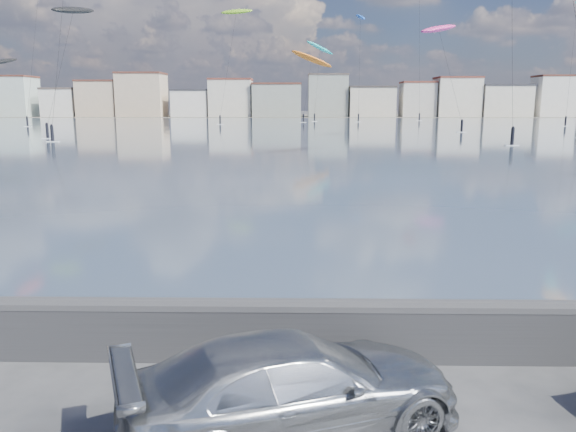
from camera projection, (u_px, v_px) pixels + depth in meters
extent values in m
cube|color=#3F5266|center=(291.00, 129.00, 96.48)|extent=(500.00, 177.00, 0.00)
cube|color=#4C473D|center=(295.00, 116.00, 202.86)|extent=(500.00, 60.00, 0.00)
cube|color=#28282B|center=(227.00, 334.00, 9.33)|extent=(400.00, 0.35, 0.90)
cylinder|color=#28282B|center=(226.00, 308.00, 9.24)|extent=(400.00, 0.36, 0.36)
cube|color=#B7C6BC|center=(10.00, 97.00, 189.60)|extent=(16.00, 12.00, 13.00)
cube|color=#562D23|center=(8.00, 77.00, 188.27)|extent=(16.32, 12.24, 0.60)
cube|color=white|center=(62.00, 103.00, 189.67)|extent=(11.00, 10.00, 9.00)
cube|color=#4C423D|center=(61.00, 89.00, 188.73)|extent=(11.22, 10.20, 0.60)
cube|color=#CCB293|center=(100.00, 99.00, 189.20)|extent=(13.00, 11.00, 11.50)
cube|color=#562D23|center=(98.00, 81.00, 188.01)|extent=(13.26, 11.22, 0.60)
cube|color=#CCB293|center=(142.00, 96.00, 188.69)|extent=(15.00, 12.00, 14.00)
cube|color=#562D23|center=(141.00, 73.00, 187.26)|extent=(15.30, 12.24, 0.60)
cube|color=white|center=(191.00, 104.00, 188.93)|extent=(12.00, 10.00, 8.50)
cube|color=#2D2D33|center=(191.00, 90.00, 188.04)|extent=(12.24, 10.20, 0.60)
cube|color=beige|center=(231.00, 99.00, 188.35)|extent=(14.00, 11.00, 12.00)
cube|color=brown|center=(231.00, 79.00, 187.12)|extent=(14.28, 11.22, 0.60)
cube|color=gray|center=(277.00, 101.00, 188.22)|extent=(16.00, 13.00, 10.50)
cube|color=#562D23|center=(277.00, 84.00, 187.13)|extent=(16.32, 13.26, 0.60)
cube|color=gray|center=(328.00, 96.00, 187.62)|extent=(13.00, 10.00, 13.50)
cube|color=#4C423D|center=(328.00, 75.00, 186.24)|extent=(13.26, 10.20, 0.60)
cube|color=beige|center=(371.00, 103.00, 187.75)|extent=(15.00, 12.00, 9.50)
cube|color=#383330|center=(371.00, 87.00, 186.76)|extent=(15.30, 12.24, 0.60)
cube|color=beige|center=(418.00, 100.00, 187.33)|extent=(11.00, 9.00, 11.00)
cube|color=brown|center=(418.00, 82.00, 186.19)|extent=(11.22, 9.18, 0.60)
cube|color=silver|center=(457.00, 98.00, 186.95)|extent=(14.00, 11.00, 12.50)
cube|color=brown|center=(458.00, 78.00, 185.66)|extent=(14.28, 11.22, 0.60)
cube|color=silver|center=(503.00, 102.00, 186.91)|extent=(16.00, 12.00, 10.00)
cube|color=#2D2D33|center=(504.00, 85.00, 185.88)|extent=(16.32, 12.24, 0.60)
cube|color=white|center=(553.00, 97.00, 186.32)|extent=(12.00, 10.00, 13.00)
cube|color=#562D23|center=(555.00, 76.00, 184.99)|extent=(12.24, 10.20, 0.60)
imported|color=#A1A5A9|center=(294.00, 386.00, 7.21)|extent=(4.82, 3.34, 1.30)
ellipsoid|color=orange|center=(312.00, 59.00, 141.11)|extent=(11.11, 4.18, 5.62)
cube|color=white|center=(303.00, 122.00, 130.88)|extent=(1.40, 0.42, 0.08)
cylinder|color=black|center=(303.00, 118.00, 130.71)|extent=(0.36, 0.36, 1.70)
sphere|color=black|center=(303.00, 114.00, 130.53)|extent=(0.28, 0.28, 0.28)
cylinder|color=black|center=(308.00, 87.00, 135.87)|extent=(2.12, 13.56, 14.09)
ellipsoid|color=#19BFBF|center=(320.00, 48.00, 148.67)|extent=(9.00, 8.25, 4.42)
cube|color=white|center=(314.00, 121.00, 137.98)|extent=(1.40, 0.42, 0.08)
cylinder|color=black|center=(314.00, 118.00, 137.80)|extent=(0.36, 0.36, 1.70)
sphere|color=black|center=(315.00, 114.00, 137.63)|extent=(0.28, 0.28, 0.28)
cylinder|color=black|center=(317.00, 81.00, 143.20)|extent=(1.75, 14.72, 17.58)
cube|color=white|center=(53.00, 141.00, 63.61)|extent=(1.40, 0.42, 0.08)
cylinder|color=black|center=(52.00, 133.00, 63.43)|extent=(0.36, 0.36, 1.70)
sphere|color=black|center=(51.00, 125.00, 63.25)|extent=(0.28, 0.28, 0.28)
cylinder|color=black|center=(62.00, 13.00, 66.07)|extent=(0.13, 10.94, 26.97)
ellipsoid|color=blue|center=(360.00, 17.00, 141.59)|extent=(2.88, 8.18, 3.19)
cube|color=white|center=(358.00, 122.00, 134.12)|extent=(1.40, 0.42, 0.08)
cylinder|color=black|center=(358.00, 118.00, 133.95)|extent=(0.36, 0.36, 1.70)
sphere|color=black|center=(358.00, 114.00, 133.77)|extent=(0.28, 0.28, 0.28)
cylinder|color=black|center=(359.00, 65.00, 137.73)|extent=(1.28, 12.82, 24.52)
ellipsoid|color=#E5338C|center=(439.00, 29.00, 96.68)|extent=(9.35, 9.33, 2.92)
cube|color=white|center=(461.00, 132.00, 85.05)|extent=(1.40, 0.42, 0.08)
cylinder|color=black|center=(462.00, 126.00, 84.87)|extent=(0.36, 0.36, 1.70)
sphere|color=black|center=(462.00, 120.00, 84.69)|extent=(0.28, 0.28, 0.28)
cylinder|color=black|center=(450.00, 73.00, 90.74)|extent=(0.62, 15.26, 15.70)
cube|color=white|center=(512.00, 145.00, 57.67)|extent=(1.40, 0.42, 0.08)
cylinder|color=black|center=(512.00, 136.00, 57.49)|extent=(0.36, 0.36, 1.70)
sphere|color=black|center=(513.00, 128.00, 57.32)|extent=(0.28, 0.28, 0.28)
cylinder|color=black|center=(512.00, 22.00, 60.36)|extent=(2.06, 10.67, 23.18)
cube|color=white|center=(28.00, 126.00, 106.56)|extent=(1.40, 0.42, 0.08)
cylinder|color=black|center=(27.00, 122.00, 106.38)|extent=(0.36, 0.36, 1.70)
sphere|color=black|center=(27.00, 117.00, 106.20)|extent=(0.28, 0.28, 0.28)
cylinder|color=black|center=(34.00, 41.00, 108.12)|extent=(0.90, 9.67, 29.70)
ellipsoid|color=#8CD826|center=(236.00, 12.00, 122.38)|extent=(8.41, 6.00, 1.89)
cube|color=white|center=(220.00, 124.00, 117.66)|extent=(1.40, 0.42, 0.08)
cylinder|color=black|center=(220.00, 120.00, 117.49)|extent=(0.36, 0.36, 1.70)
sphere|color=black|center=(220.00, 116.00, 117.31)|extent=(0.28, 0.28, 0.28)
cylinder|color=black|center=(228.00, 64.00, 119.90)|extent=(2.83, 9.69, 22.74)
ellipsoid|color=black|center=(73.00, 10.00, 80.24)|extent=(4.98, 9.60, 2.55)
cube|color=white|center=(48.00, 138.00, 69.37)|extent=(1.40, 0.42, 0.08)
cylinder|color=black|center=(47.00, 131.00, 69.19)|extent=(0.36, 0.36, 1.70)
sphere|color=black|center=(47.00, 124.00, 69.01)|extent=(0.28, 0.28, 0.28)
cylinder|color=black|center=(61.00, 65.00, 74.68)|extent=(1.29, 14.56, 16.13)
cube|color=white|center=(419.00, 121.00, 143.94)|extent=(1.40, 0.42, 0.08)
cylinder|color=black|center=(419.00, 117.00, 143.76)|extent=(0.36, 0.36, 1.70)
sphere|color=black|center=(420.00, 114.00, 143.58)|extent=(0.28, 0.28, 0.28)
cylinder|color=black|center=(419.00, 53.00, 144.38)|extent=(0.23, 7.76, 31.67)
cube|color=white|center=(565.00, 126.00, 108.25)|extent=(1.40, 0.42, 0.08)
cylinder|color=black|center=(566.00, 121.00, 108.08)|extent=(0.36, 0.36, 1.70)
sphere|color=black|center=(566.00, 117.00, 107.90)|extent=(0.28, 0.28, 0.28)
cylinder|color=black|center=(575.00, 32.00, 108.13)|extent=(3.49, 6.99, 33.28)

